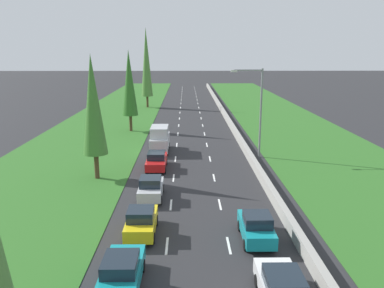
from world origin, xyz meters
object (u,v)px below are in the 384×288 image
at_px(street_light_mast, 258,107).
at_px(teal_hatchback_right_lane, 256,227).
at_px(silver_van_left_lane, 160,139).
at_px(poplar_tree_fourth, 146,62).
at_px(silver_hatchback_left_lane, 151,188).
at_px(red_sedan_left_lane, 157,160).
at_px(poplar_tree_second, 93,106).
at_px(poplar_tree_third, 129,83).
at_px(yellow_hatchback_left_lane, 141,221).
at_px(teal_sedan_left_lane, 121,273).

bearing_deg(street_light_mast, teal_hatchback_right_lane, -99.79).
xyz_separation_m(silver_van_left_lane, poplar_tree_fourth, (-4.56, 33.47, 7.07)).
bearing_deg(teal_hatchback_right_lane, silver_van_left_lane, 108.66).
distance_m(silver_hatchback_left_lane, teal_hatchback_right_lane, 9.42).
relative_size(red_sedan_left_lane, street_light_mast, 0.50).
distance_m(silver_van_left_lane, poplar_tree_fourth, 34.51).
height_order(silver_van_left_lane, teal_hatchback_right_lane, silver_van_left_lane).
distance_m(poplar_tree_second, poplar_tree_third, 20.07).
xyz_separation_m(silver_hatchback_left_lane, poplar_tree_fourth, (-4.80, 47.19, 7.63)).
bearing_deg(poplar_tree_fourth, poplar_tree_third, -90.24).
relative_size(teal_hatchback_right_lane, street_light_mast, 0.43).
distance_m(silver_van_left_lane, teal_hatchback_right_lane, 21.52).
xyz_separation_m(red_sedan_left_lane, poplar_tree_third, (-4.76, 17.36, 5.66)).
relative_size(yellow_hatchback_left_lane, teal_hatchback_right_lane, 1.00).
relative_size(yellow_hatchback_left_lane, red_sedan_left_lane, 0.87).
relative_size(yellow_hatchback_left_lane, poplar_tree_second, 0.37).
bearing_deg(street_light_mast, poplar_tree_third, 137.41).
xyz_separation_m(red_sedan_left_lane, teal_hatchback_right_lane, (6.78, -14.10, 0.02)).
bearing_deg(teal_sedan_left_lane, red_sedan_left_lane, 89.27).
height_order(yellow_hatchback_left_lane, silver_hatchback_left_lane, same).
relative_size(teal_hatchback_right_lane, poplar_tree_fourth, 0.26).
distance_m(teal_hatchback_right_lane, street_light_mast, 18.78).
xyz_separation_m(teal_hatchback_right_lane, poplar_tree_second, (-11.69, 11.40, 5.46)).
bearing_deg(silver_van_left_lane, yellow_hatchback_left_lane, -89.48).
relative_size(red_sedan_left_lane, teal_hatchback_right_lane, 1.15).
xyz_separation_m(yellow_hatchback_left_lane, silver_hatchback_left_lane, (0.06, 5.81, 0.00)).
height_order(poplar_tree_second, street_light_mast, poplar_tree_second).
height_order(yellow_hatchback_left_lane, silver_van_left_lane, silver_van_left_lane).
height_order(teal_sedan_left_lane, silver_hatchback_left_lane, silver_hatchback_left_lane).
xyz_separation_m(teal_hatchback_right_lane, street_light_mast, (3.11, 18.00, 4.40)).
height_order(teal_hatchback_right_lane, poplar_tree_fourth, poplar_tree_fourth).
bearing_deg(silver_hatchback_left_lane, poplar_tree_second, 136.82).
height_order(red_sedan_left_lane, poplar_tree_third, poplar_tree_third).
bearing_deg(red_sedan_left_lane, poplar_tree_fourth, 96.70).
bearing_deg(yellow_hatchback_left_lane, teal_sedan_left_lane, -93.27).
relative_size(silver_van_left_lane, poplar_tree_fourth, 0.33).
relative_size(silver_hatchback_left_lane, poplar_tree_fourth, 0.26).
xyz_separation_m(silver_van_left_lane, poplar_tree_third, (-4.66, 11.08, 5.07)).
bearing_deg(street_light_mast, yellow_hatchback_left_lane, -119.79).
distance_m(red_sedan_left_lane, teal_hatchback_right_lane, 15.65).
height_order(poplar_tree_fourth, street_light_mast, poplar_tree_fourth).
height_order(yellow_hatchback_left_lane, poplar_tree_third, poplar_tree_third).
bearing_deg(red_sedan_left_lane, yellow_hatchback_left_lane, -89.68).
height_order(silver_van_left_lane, street_light_mast, street_light_mast).
relative_size(teal_sedan_left_lane, yellow_hatchback_left_lane, 1.15).
distance_m(teal_hatchback_right_lane, poplar_tree_second, 17.22).
bearing_deg(poplar_tree_third, poplar_tree_second, -90.41).
distance_m(teal_sedan_left_lane, silver_van_left_lane, 25.01).
bearing_deg(poplar_tree_third, yellow_hatchback_left_lane, -81.02).
bearing_deg(silver_hatchback_left_lane, silver_van_left_lane, 90.97).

